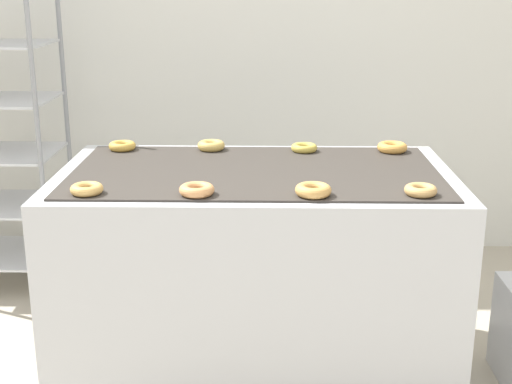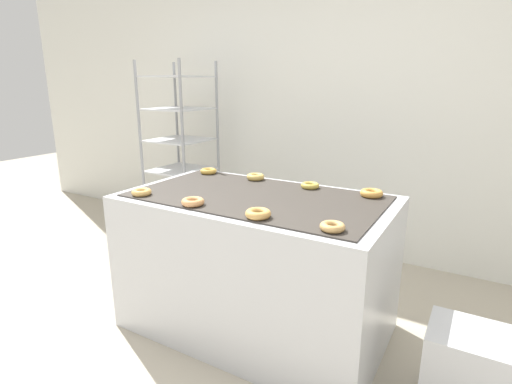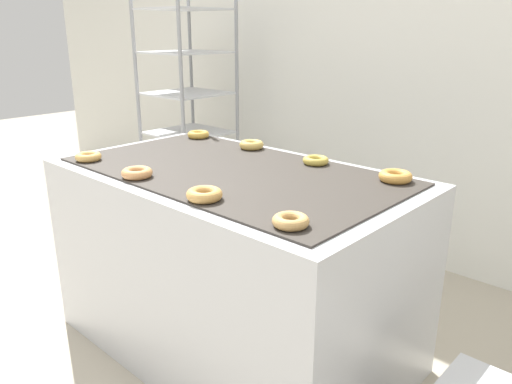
% 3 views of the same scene
% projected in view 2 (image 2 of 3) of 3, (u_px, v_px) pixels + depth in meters
% --- Properties ---
extents(wall_back, '(8.00, 0.05, 2.80)m').
position_uv_depth(wall_back, '(342.00, 92.00, 3.33)').
color(wall_back, silver).
rests_on(wall_back, ground_plane).
extents(fryer_machine, '(1.53, 0.89, 0.85)m').
position_uv_depth(fryer_machine, '(256.00, 263.00, 2.40)').
color(fryer_machine, silver).
rests_on(fryer_machine, ground_plane).
extents(baking_rack_cart, '(0.50, 0.51, 1.66)m').
position_uv_depth(baking_rack_cart, '(181.00, 155.00, 3.59)').
color(baking_rack_cart, gray).
rests_on(baking_rack_cart, ground_plane).
extents(glaze_bin, '(0.34, 0.32, 0.41)m').
position_uv_depth(glaze_bin, '(463.00, 371.00, 1.82)').
color(glaze_bin, silver).
rests_on(glaze_bin, ground_plane).
extents(donut_near_left, '(0.11, 0.11, 0.03)m').
position_uv_depth(donut_near_left, '(142.00, 192.00, 2.29)').
color(donut_near_left, tan).
rests_on(donut_near_left, fryer_machine).
extents(donut_near_midleft, '(0.12, 0.12, 0.04)m').
position_uv_depth(donut_near_midleft, '(193.00, 202.00, 2.10)').
color(donut_near_midleft, tan).
rests_on(donut_near_midleft, fryer_machine).
extents(donut_near_midright, '(0.12, 0.12, 0.04)m').
position_uv_depth(donut_near_midright, '(258.00, 214.00, 1.91)').
color(donut_near_midright, tan).
rests_on(donut_near_midright, fryer_machine).
extents(donut_near_right, '(0.11, 0.11, 0.03)m').
position_uv_depth(donut_near_right, '(332.00, 227.00, 1.74)').
color(donut_near_right, tan).
rests_on(donut_near_right, fryer_machine).
extents(donut_far_left, '(0.12, 0.12, 0.04)m').
position_uv_depth(donut_far_left, '(208.00, 171.00, 2.83)').
color(donut_far_left, gold).
rests_on(donut_far_left, fryer_machine).
extents(donut_far_midleft, '(0.12, 0.12, 0.04)m').
position_uv_depth(donut_far_midleft, '(256.00, 177.00, 2.65)').
color(donut_far_midleft, tan).
rests_on(donut_far_midleft, fryer_machine).
extents(donut_far_midright, '(0.11, 0.11, 0.03)m').
position_uv_depth(donut_far_midright, '(310.00, 185.00, 2.44)').
color(donut_far_midright, gold).
rests_on(donut_far_midright, fryer_machine).
extents(donut_far_right, '(0.13, 0.13, 0.04)m').
position_uv_depth(donut_far_right, '(372.00, 193.00, 2.26)').
color(donut_far_right, gold).
rests_on(donut_far_right, fryer_machine).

